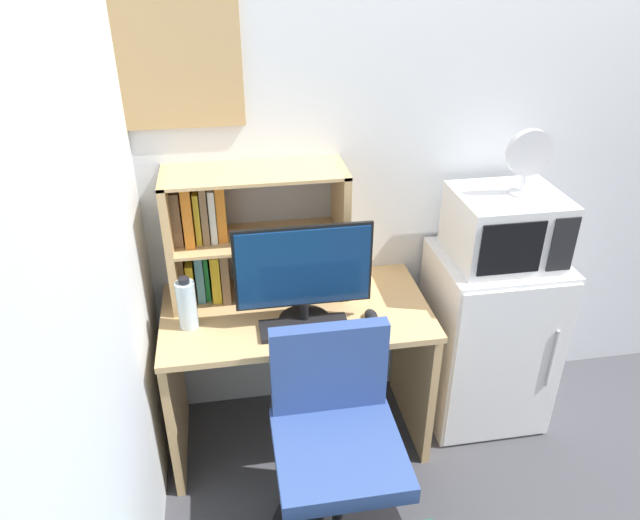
{
  "coord_description": "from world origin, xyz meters",
  "views": [
    {
      "loc": [
        -1.23,
        -2.42,
        2.18
      ],
      "look_at": [
        -0.88,
        -0.33,
        0.99
      ],
      "focal_mm": 33.51,
      "sensor_mm": 36.0,
      "label": 1
    }
  ],
  "objects_px": {
    "desk_fan": "(529,158)",
    "wall_corkboard": "(168,59)",
    "keyboard": "(304,328)",
    "monitor": "(304,273)",
    "microwave": "(505,227)",
    "hutch_bookshelf": "(230,232)",
    "mini_fridge": "(487,337)",
    "water_bottle": "(187,304)",
    "desk_chair": "(336,457)",
    "computer_mouse": "(371,316)"
  },
  "relations": [
    {
      "from": "desk_fan",
      "to": "wall_corkboard",
      "type": "xyz_separation_m",
      "value": [
        -1.41,
        0.25,
        0.39
      ]
    },
    {
      "from": "monitor",
      "to": "microwave",
      "type": "height_order",
      "value": "microwave"
    },
    {
      "from": "monitor",
      "to": "desk_fan",
      "type": "distance_m",
      "value": 1.04
    },
    {
      "from": "desk_fan",
      "to": "desk_chair",
      "type": "height_order",
      "value": "desk_fan"
    },
    {
      "from": "water_bottle",
      "to": "desk_chair",
      "type": "xyz_separation_m",
      "value": [
        0.53,
        -0.47,
        -0.45
      ]
    },
    {
      "from": "desk_chair",
      "to": "mini_fridge",
      "type": "bearing_deg",
      "value": 33.52
    },
    {
      "from": "keyboard",
      "to": "microwave",
      "type": "bearing_deg",
      "value": 12.29
    },
    {
      "from": "monitor",
      "to": "microwave",
      "type": "bearing_deg",
      "value": 9.01
    },
    {
      "from": "monitor",
      "to": "computer_mouse",
      "type": "xyz_separation_m",
      "value": [
        0.28,
        -0.03,
        -0.22
      ]
    },
    {
      "from": "monitor",
      "to": "mini_fridge",
      "type": "height_order",
      "value": "monitor"
    },
    {
      "from": "mini_fridge",
      "to": "desk_fan",
      "type": "xyz_separation_m",
      "value": [
        0.05,
        -0.0,
        0.91
      ]
    },
    {
      "from": "mini_fridge",
      "to": "wall_corkboard",
      "type": "bearing_deg",
      "value": 169.59
    },
    {
      "from": "wall_corkboard",
      "to": "hutch_bookshelf",
      "type": "bearing_deg",
      "value": -33.01
    },
    {
      "from": "desk_chair",
      "to": "water_bottle",
      "type": "bearing_deg",
      "value": 138.2
    },
    {
      "from": "water_bottle",
      "to": "desk_fan",
      "type": "bearing_deg",
      "value": 3.57
    },
    {
      "from": "monitor",
      "to": "desk_fan",
      "type": "bearing_deg",
      "value": 8.2
    },
    {
      "from": "hutch_bookshelf",
      "to": "microwave",
      "type": "height_order",
      "value": "hutch_bookshelf"
    },
    {
      "from": "water_bottle",
      "to": "desk_chair",
      "type": "bearing_deg",
      "value": -41.8
    },
    {
      "from": "hutch_bookshelf",
      "to": "wall_corkboard",
      "type": "relative_size",
      "value": 1.35
    },
    {
      "from": "monitor",
      "to": "mini_fridge",
      "type": "xyz_separation_m",
      "value": [
        0.91,
        0.14,
        -0.53
      ]
    },
    {
      "from": "computer_mouse",
      "to": "microwave",
      "type": "height_order",
      "value": "microwave"
    },
    {
      "from": "monitor",
      "to": "wall_corkboard",
      "type": "distance_m",
      "value": 0.97
    },
    {
      "from": "hutch_bookshelf",
      "to": "water_bottle",
      "type": "bearing_deg",
      "value": -130.62
    },
    {
      "from": "computer_mouse",
      "to": "water_bottle",
      "type": "bearing_deg",
      "value": 173.83
    },
    {
      "from": "computer_mouse",
      "to": "microwave",
      "type": "relative_size",
      "value": 0.2
    },
    {
      "from": "computer_mouse",
      "to": "water_bottle",
      "type": "height_order",
      "value": "water_bottle"
    },
    {
      "from": "monitor",
      "to": "desk_fan",
      "type": "height_order",
      "value": "desk_fan"
    },
    {
      "from": "water_bottle",
      "to": "microwave",
      "type": "height_order",
      "value": "microwave"
    },
    {
      "from": "keyboard",
      "to": "hutch_bookshelf",
      "type": "bearing_deg",
      "value": 128.97
    },
    {
      "from": "desk_fan",
      "to": "computer_mouse",
      "type": "bearing_deg",
      "value": -165.97
    },
    {
      "from": "keyboard",
      "to": "monitor",
      "type": "bearing_deg",
      "value": 81.33
    },
    {
      "from": "keyboard",
      "to": "computer_mouse",
      "type": "xyz_separation_m",
      "value": [
        0.28,
        0.02,
        0.01
      ]
    },
    {
      "from": "keyboard",
      "to": "microwave",
      "type": "distance_m",
      "value": 0.98
    },
    {
      "from": "wall_corkboard",
      "to": "microwave",
      "type": "bearing_deg",
      "value": -10.29
    },
    {
      "from": "desk_fan",
      "to": "monitor",
      "type": "bearing_deg",
      "value": -171.8
    },
    {
      "from": "water_bottle",
      "to": "microwave",
      "type": "distance_m",
      "value": 1.39
    },
    {
      "from": "hutch_bookshelf",
      "to": "microwave",
      "type": "xyz_separation_m",
      "value": [
        1.18,
        -0.13,
        -0.01
      ]
    },
    {
      "from": "keyboard",
      "to": "desk_chair",
      "type": "distance_m",
      "value": 0.52
    },
    {
      "from": "computer_mouse",
      "to": "microwave",
      "type": "distance_m",
      "value": 0.71
    },
    {
      "from": "hutch_bookshelf",
      "to": "computer_mouse",
      "type": "height_order",
      "value": "hutch_bookshelf"
    },
    {
      "from": "mini_fridge",
      "to": "desk_fan",
      "type": "distance_m",
      "value": 0.91
    },
    {
      "from": "computer_mouse",
      "to": "wall_corkboard",
      "type": "distance_m",
      "value": 1.29
    },
    {
      "from": "hutch_bookshelf",
      "to": "keyboard",
      "type": "distance_m",
      "value": 0.52
    },
    {
      "from": "microwave",
      "to": "desk_chair",
      "type": "height_order",
      "value": "microwave"
    },
    {
      "from": "mini_fridge",
      "to": "hutch_bookshelf",
      "type": "bearing_deg",
      "value": 173.51
    },
    {
      "from": "water_bottle",
      "to": "mini_fridge",
      "type": "bearing_deg",
      "value": 3.83
    },
    {
      "from": "microwave",
      "to": "desk_chair",
      "type": "xyz_separation_m",
      "value": [
        -0.85,
        -0.57,
        -0.64
      ]
    },
    {
      "from": "keyboard",
      "to": "microwave",
      "type": "xyz_separation_m",
      "value": [
        0.92,
        0.2,
        0.29
      ]
    },
    {
      "from": "monitor",
      "to": "water_bottle",
      "type": "distance_m",
      "value": 0.49
    },
    {
      "from": "keyboard",
      "to": "desk_fan",
      "type": "bearing_deg",
      "value": 11.34
    }
  ]
}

